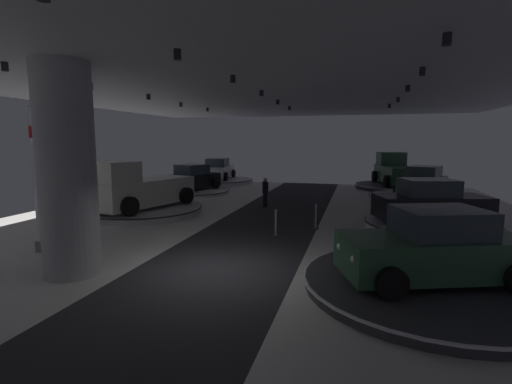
# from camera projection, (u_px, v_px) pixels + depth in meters

# --- Properties ---
(ground) EXTENTS (24.00, 44.00, 0.06)m
(ground) POSITION_uv_depth(u_px,v_px,m) (214.00, 271.00, 10.44)
(ground) COLOR silver
(ceiling_with_spotlights) EXTENTS (24.00, 44.00, 0.39)m
(ceiling_with_spotlights) POSITION_uv_depth(u_px,v_px,m) (211.00, 60.00, 9.69)
(ceiling_with_spotlights) COLOR silver
(column_left) EXTENTS (1.43, 1.43, 5.50)m
(column_left) POSITION_uv_depth(u_px,v_px,m) (67.00, 171.00, 9.81)
(column_left) COLOR #ADADB2
(column_left) RESTS_ON ground
(brand_sign_pylon) EXTENTS (1.35, 0.82, 4.54)m
(brand_sign_pylon) POSITION_uv_depth(u_px,v_px,m) (55.00, 178.00, 12.02)
(brand_sign_pylon) COLOR slate
(brand_sign_pylon) RESTS_ON ground
(display_platform_far_left) EXTENTS (5.17, 5.17, 0.22)m
(display_platform_far_left) POSITION_uv_depth(u_px,v_px,m) (191.00, 191.00, 25.66)
(display_platform_far_left) COLOR silver
(display_platform_far_left) RESTS_ON ground
(display_car_far_left) EXTENTS (3.23, 4.56, 1.71)m
(display_car_far_left) POSITION_uv_depth(u_px,v_px,m) (191.00, 179.00, 25.57)
(display_car_far_left) COLOR black
(display_car_far_left) RESTS_ON display_platform_far_left
(display_platform_near_right) EXTENTS (6.02, 6.02, 0.26)m
(display_platform_near_right) POSITION_uv_depth(u_px,v_px,m) (431.00, 284.00, 9.02)
(display_platform_near_right) COLOR #333338
(display_platform_near_right) RESTS_ON ground
(display_car_near_right) EXTENTS (4.56, 3.30, 1.71)m
(display_car_near_right) POSITION_uv_depth(u_px,v_px,m) (434.00, 248.00, 8.90)
(display_car_near_right) COLOR #2D5638
(display_car_near_right) RESTS_ON display_platform_near_right
(display_platform_deep_right) EXTENTS (5.91, 5.91, 0.32)m
(display_platform_deep_right) POSITION_uv_depth(u_px,v_px,m) (396.00, 186.00, 27.97)
(display_platform_deep_right) COLOR #333338
(display_platform_deep_right) RESTS_ON ground
(pickup_truck_deep_right) EXTENTS (3.41, 5.59, 2.30)m
(pickup_truck_deep_right) POSITION_uv_depth(u_px,v_px,m) (396.00, 171.00, 28.14)
(pickup_truck_deep_right) COLOR #2D5638
(pickup_truck_deep_right) RESTS_ON display_platform_deep_right
(display_platform_mid_right) EXTENTS (5.02, 5.02, 0.33)m
(display_platform_mid_right) POSITION_uv_depth(u_px,v_px,m) (430.00, 226.00, 15.06)
(display_platform_mid_right) COLOR silver
(display_platform_mid_right) RESTS_ON ground
(display_car_mid_right) EXTENTS (4.53, 3.11, 1.71)m
(display_car_mid_right) POSITION_uv_depth(u_px,v_px,m) (431.00, 203.00, 14.94)
(display_car_mid_right) COLOR black
(display_car_mid_right) RESTS_ON display_platform_mid_right
(display_platform_deep_left) EXTENTS (5.78, 5.78, 0.37)m
(display_platform_deep_left) POSITION_uv_depth(u_px,v_px,m) (218.00, 181.00, 31.45)
(display_platform_deep_left) COLOR silver
(display_platform_deep_left) RESTS_ON ground
(display_car_deep_left) EXTENTS (2.58, 4.37, 1.71)m
(display_car_deep_left) POSITION_uv_depth(u_px,v_px,m) (218.00, 170.00, 31.30)
(display_car_deep_left) COLOR silver
(display_car_deep_left) RESTS_ON display_platform_deep_left
(display_platform_far_right) EXTENTS (5.89, 5.89, 0.38)m
(display_platform_far_right) POSITION_uv_depth(u_px,v_px,m) (422.00, 199.00, 21.73)
(display_platform_far_right) COLOR #B7B7BC
(display_platform_far_right) RESTS_ON ground
(display_car_far_right) EXTENTS (3.39, 4.57, 1.71)m
(display_car_far_right) POSITION_uv_depth(u_px,v_px,m) (423.00, 183.00, 21.63)
(display_car_far_right) COLOR #2D5638
(display_car_far_right) RESTS_ON display_platform_far_right
(display_platform_mid_left) EXTENTS (5.68, 5.68, 0.31)m
(display_platform_mid_left) POSITION_uv_depth(u_px,v_px,m) (143.00, 210.00, 18.55)
(display_platform_mid_left) COLOR #B7B7BC
(display_platform_mid_left) RESTS_ON ground
(pickup_truck_mid_left) EXTENTS (3.70, 5.66, 2.30)m
(pickup_truck_mid_left) POSITION_uv_depth(u_px,v_px,m) (137.00, 189.00, 18.13)
(pickup_truck_mid_left) COLOR silver
(pickup_truck_mid_left) RESTS_ON display_platform_mid_left
(visitor_walking_near) EXTENTS (0.32, 0.32, 1.59)m
(visitor_walking_near) POSITION_uv_depth(u_px,v_px,m) (265.00, 190.00, 20.16)
(visitor_walking_near) COLOR black
(visitor_walking_near) RESTS_ON ground
(stanchion_a) EXTENTS (0.28, 0.28, 1.01)m
(stanchion_a) POSITION_uv_depth(u_px,v_px,m) (316.00, 220.00, 15.29)
(stanchion_a) COLOR #333338
(stanchion_a) RESTS_ON ground
(stanchion_b) EXTENTS (0.28, 0.28, 1.01)m
(stanchion_b) POSITION_uv_depth(u_px,v_px,m) (276.00, 226.00, 14.10)
(stanchion_b) COLOR #333338
(stanchion_b) RESTS_ON ground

